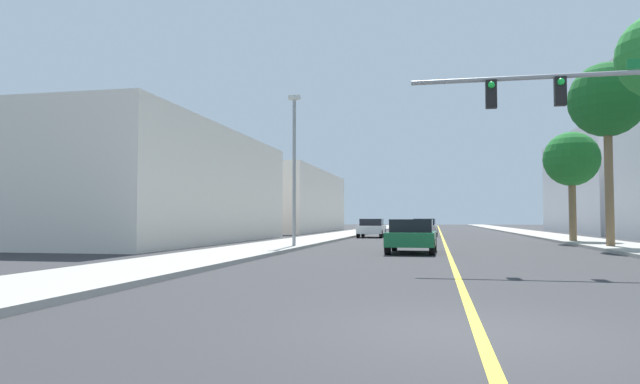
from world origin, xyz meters
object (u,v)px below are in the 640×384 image
car_silver (425,227)px  car_white (372,228)px  car_green (412,236)px  traffic_signal_mast (615,114)px  palm_far (572,160)px  street_lamp (294,162)px  palm_mid (607,101)px

car_silver → car_white: (-3.99, -3.12, -0.01)m
car_green → traffic_signal_mast: bearing=-47.0°
car_silver → car_white: size_ratio=1.12×
car_silver → car_white: bearing=-139.6°
palm_far → car_white: size_ratio=1.66×
street_lamp → car_green: size_ratio=1.78×
palm_far → car_green: bearing=-127.7°
traffic_signal_mast → car_white: bearing=110.7°
car_white → palm_far: bearing=148.7°
traffic_signal_mast → street_lamp: size_ratio=1.15×
traffic_signal_mast → car_green: (-6.03, 6.75, -3.71)m
street_lamp → car_silver: street_lamp is taller
traffic_signal_mast → car_green: size_ratio=2.05×
traffic_signal_mast → palm_mid: palm_mid is taller
street_lamp → palm_mid: size_ratio=0.82×
car_silver → car_green: size_ratio=1.06×
palm_far → car_white: palm_far is taller
palm_mid → palm_far: (-0.23, 6.41, -2.18)m
palm_far → traffic_signal_mast: bearing=-99.1°
car_white → car_green: car_white is taller
car_silver → car_white: car_silver is taller
palm_mid → palm_far: palm_mid is taller
palm_far → car_silver: size_ratio=1.49×
traffic_signal_mast → car_silver: bearing=101.4°
palm_mid → car_silver: size_ratio=2.04×
car_silver → car_white: 5.06m
traffic_signal_mast → car_green: 9.78m
street_lamp → car_green: (5.68, -2.18, -3.48)m
palm_far → car_silver: bearing=128.7°
street_lamp → car_silver: bearing=74.1°
car_silver → car_green: (-0.12, -22.57, -0.02)m
street_lamp → car_white: 17.71m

